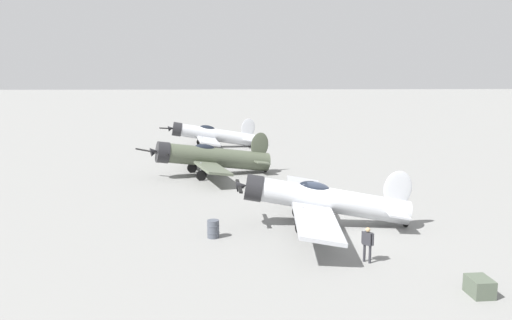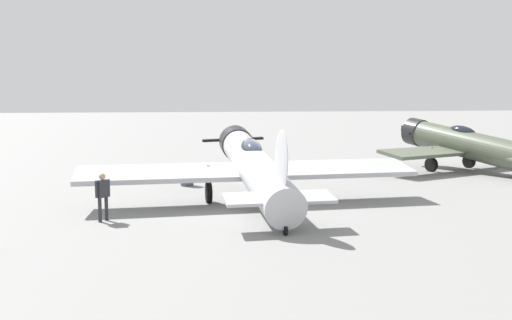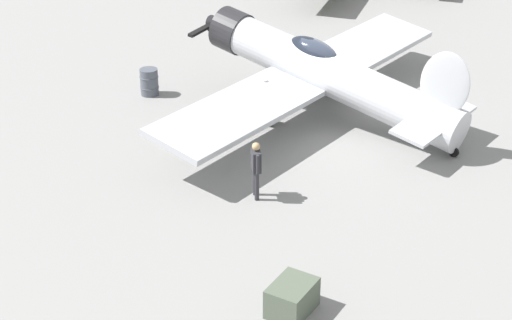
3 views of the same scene
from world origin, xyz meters
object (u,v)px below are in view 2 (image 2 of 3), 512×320
airplane_foreground (253,167)px  fuel_drum (187,176)px  ground_crew_mechanic (103,192)px  airplane_mid_apron (468,145)px

airplane_foreground → fuel_drum: 6.00m
fuel_drum → ground_crew_mechanic: bearing=-118.7°
airplane_foreground → fuel_drum: bearing=19.8°
airplane_mid_apron → fuel_drum: 15.97m
airplane_mid_apron → ground_crew_mechanic: 21.16m
ground_crew_mechanic → airplane_foreground: bearing=-121.0°
ground_crew_mechanic → fuel_drum: size_ratio=1.76×
ground_crew_mechanic → fuel_drum: 7.87m
airplane_mid_apron → airplane_foreground: bearing=98.1°
airplane_foreground → fuel_drum: airplane_foreground is taller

